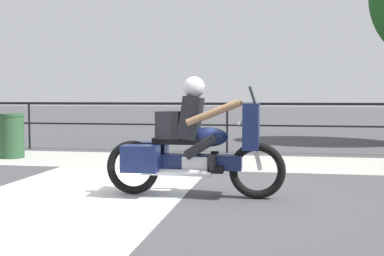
% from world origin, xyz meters
% --- Properties ---
extents(ground_plane, '(120.00, 120.00, 0.00)m').
position_xyz_m(ground_plane, '(0.00, 0.00, 0.00)').
color(ground_plane, '#424244').
extents(sidewalk_band, '(44.00, 2.40, 0.01)m').
position_xyz_m(sidewalk_band, '(0.00, 3.40, 0.01)').
color(sidewalk_band, '#A8A59E').
rests_on(sidewalk_band, ground).
extents(crosswalk_band, '(2.83, 6.00, 0.01)m').
position_xyz_m(crosswalk_band, '(-1.47, -0.20, 0.00)').
color(crosswalk_band, silver).
rests_on(crosswalk_band, ground).
extents(fence_railing, '(36.00, 0.05, 1.20)m').
position_xyz_m(fence_railing, '(0.00, 5.11, 0.95)').
color(fence_railing, black).
rests_on(fence_railing, ground).
extents(motorcycle, '(2.43, 0.76, 1.61)m').
position_xyz_m(motorcycle, '(0.06, -0.00, 0.71)').
color(motorcycle, black).
rests_on(motorcycle, ground).
extents(trash_bin, '(0.53, 0.53, 0.98)m').
position_xyz_m(trash_bin, '(-4.50, 3.26, 0.49)').
color(trash_bin, '#284C2D').
rests_on(trash_bin, ground).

